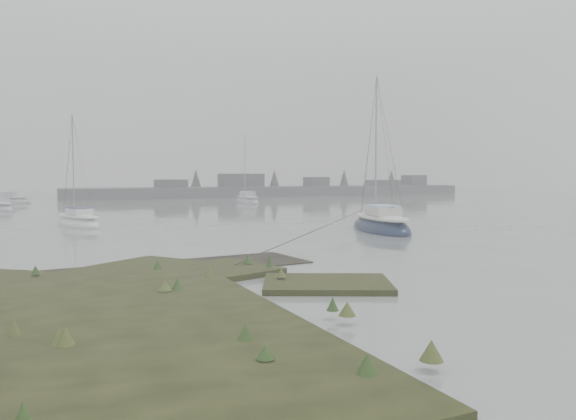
# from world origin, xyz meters

# --- Properties ---
(ground) EXTENTS (160.00, 160.00, 0.00)m
(ground) POSITION_xyz_m (0.00, 30.00, 0.00)
(ground) COLOR slate
(ground) RESTS_ON ground
(far_shoreline) EXTENTS (60.00, 8.00, 4.15)m
(far_shoreline) POSITION_xyz_m (26.84, 61.90, 0.85)
(far_shoreline) COLOR #4C4F51
(far_shoreline) RESTS_ON ground
(sailboat_main) EXTENTS (3.54, 6.95, 9.36)m
(sailboat_main) POSITION_xyz_m (10.67, 11.99, 0.29)
(sailboat_main) COLOR #111B37
(sailboat_main) RESTS_ON ground
(sailboat_white) EXTENTS (3.13, 5.50, 7.37)m
(sailboat_white) POSITION_xyz_m (-4.42, 22.28, 0.23)
(sailboat_white) COLOR white
(sailboat_white) RESTS_ON ground
(sailboat_far_b) EXTENTS (2.24, 5.95, 8.26)m
(sailboat_far_b) POSITION_xyz_m (14.71, 44.29, 0.26)
(sailboat_far_b) COLOR #A9ADB2
(sailboat_far_b) RESTS_ON ground
(sailboat_far_c) EXTENTS (5.97, 3.07, 8.05)m
(sailboat_far_c) POSITION_xyz_m (-9.91, 54.01, 0.25)
(sailboat_far_c) COLOR #A4AAAE
(sailboat_far_c) RESTS_ON ground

